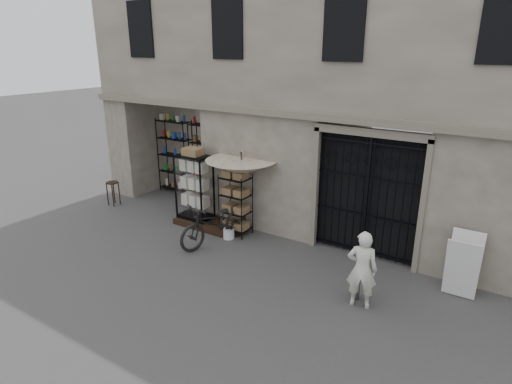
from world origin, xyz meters
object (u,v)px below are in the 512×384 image
Objects in this scene: display_cabinet at (194,190)px; market_umbrella at (241,163)px; wire_rack at (236,205)px; bicycle at (216,243)px; white_bucket at (229,233)px; easel_sign at (463,266)px; shopkeeper at (359,305)px; steel_bollard at (357,283)px; wooden_stool at (113,193)px.

market_umbrella is (1.44, 0.22, 0.94)m from display_cabinet.
bicycle is (-0.10, -0.76, -0.81)m from wire_rack.
white_bucket is at bearing -93.89° from market_umbrella.
display_cabinet is at bearing 179.62° from easel_sign.
display_cabinet reaches higher than bicycle.
display_cabinet is at bearing -28.57° from shopkeeper.
wire_rack is at bearing 13.18° from display_cabinet.
white_bucket is at bearing -29.12° from shopkeeper.
wire_rack is at bearing 161.55° from steel_bollard.
display_cabinet reaches higher than steel_bollard.
wooden_stool is at bearing -178.75° from easel_sign.
display_cabinet is 5.38m from steel_bollard.
easel_sign is (6.89, -0.00, -0.30)m from display_cabinet.
steel_bollard is 0.42m from shopkeeper.
wooden_stool is 0.48× the size of shopkeeper.
easel_sign is (1.56, 1.43, 0.66)m from shopkeeper.
easel_sign is (1.69, 1.25, 0.30)m from steel_bollard.
steel_bollard reaches higher than white_bucket.
steel_bollard is (8.32, -0.97, -0.04)m from wooden_stool.
display_cabinet is 5.60m from shopkeeper.
wooden_stool is (-3.11, -0.28, -0.57)m from display_cabinet.
white_bucket is (-0.04, -0.56, -1.77)m from market_umbrella.
wire_rack is at bearing 93.04° from white_bucket.
display_cabinet is 1.77m from bicycle.
bicycle is at bearing -5.92° from wooden_stool.
easel_sign is at bearing 3.50° from white_bucket.
wooden_stool is at bearing 172.41° from wire_rack.
easel_sign is (5.45, -0.22, -1.24)m from market_umbrella.
white_bucket is 5.52m from easel_sign.
steel_bollard is (5.20, -1.25, -0.60)m from display_cabinet.
shopkeeper is at bearing -15.59° from white_bucket.
wire_rack is 5.82× the size of white_bucket.
market_umbrella is 1.26× the size of bicycle.
wire_rack reaches higher than bicycle.
market_umbrella is at bearing 62.53° from wire_rack.
market_umbrella is 9.34× the size of white_bucket.
bicycle is (-0.15, -0.96, -1.90)m from market_umbrella.
market_umbrella is at bearing 177.29° from easel_sign.
wooden_stool is at bearing -162.54° from display_cabinet.
market_umbrella is 4.83m from wooden_stool.
market_umbrella is 4.63m from shopkeeper.
white_bucket is at bearing 87.57° from bicycle.
wooden_stool reaches higher than white_bucket.
display_cabinet reaches higher than shopkeeper.
market_umbrella is 3.65× the size of steel_bollard.
wire_rack reaches higher than easel_sign.
bicycle reaches higher than shopkeeper.
wire_rack is at bearing -105.97° from market_umbrella.
wooden_stool is (-4.52, 0.05, 0.26)m from white_bucket.
market_umbrella reaches higher than wooden_stool.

